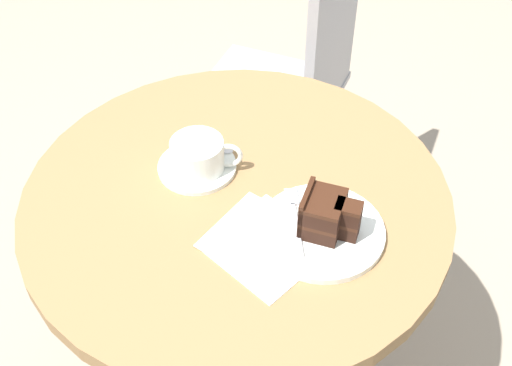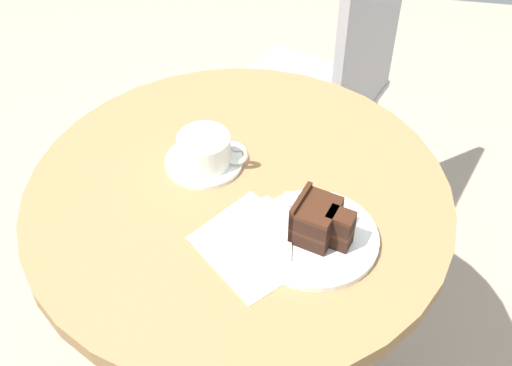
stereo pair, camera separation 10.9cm
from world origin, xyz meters
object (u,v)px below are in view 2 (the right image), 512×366
Objects in this scene: saucer at (204,161)px; coffee_cup at (205,149)px; napkin at (255,243)px; fork at (290,217)px; cafe_chair at (331,83)px; teaspoon at (224,145)px; cake_plate at (314,238)px; cake_slice at (319,221)px.

coffee_cup is (0.01, -0.01, 0.03)m from saucer.
napkin is at bearing -54.55° from saucer.
fork is 0.17× the size of cafe_chair.
coffee_cup is at bearing 2.59° from cafe_chair.
coffee_cup is at bearing -43.47° from saucer.
teaspoon is 0.61m from cafe_chair.
cake_plate is 0.10m from napkin.
cafe_chair is at bearing 84.22° from napkin.
teaspoon is 0.27m from cake_plate.
cafe_chair reaches higher than coffee_cup.
cake_slice is at bearing -34.13° from teaspoon.
teaspoon is (0.02, 0.05, -0.03)m from coffee_cup.
cafe_chair is (-0.02, 0.73, -0.21)m from cake_plate.
cake_plate is at bearing -34.69° from saucer.
cake_slice is at bearing -129.36° from fork.
napkin is (-0.09, -0.02, -0.00)m from cake_plate.
cafe_chair is (0.17, 0.54, -0.22)m from teaspoon.
cake_slice reaches higher than cake_plate.
cafe_chair reaches higher than cake_slice.
teaspoon is 0.28m from cake_slice.
coffee_cup reaches higher than napkin.
cafe_chair is (-0.02, 0.73, -0.25)m from cake_slice.
teaspoon is 0.39× the size of napkin.
saucer is at bearing 49.52° from fork.
cake_plate is 0.06m from fork.
saucer is 0.68× the size of cake_plate.
cake_plate is at bearing -34.45° from coffee_cup.
cafe_chair reaches higher than cake_plate.
cake_plate is (0.22, -0.15, 0.00)m from saucer.
saucer is 0.04m from coffee_cup.
napkin is at bearing -165.97° from cake_plate.
coffee_cup is 0.67m from cafe_chair.
cafe_chair is (0.03, 0.70, -0.22)m from fork.
cake_slice reaches higher than coffee_cup.
teaspoon is 0.90× the size of cake_slice.
napkin is at bearing 131.79° from fork.
coffee_cup is 0.86× the size of fork.
fork is (0.18, -0.12, 0.01)m from saucer.
coffee_cup is 0.21m from napkin.
cake_plate is 0.04m from cake_slice.
cake_slice is (0.22, -0.15, 0.01)m from coffee_cup.
cake_plate is at bearing -132.03° from fork.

